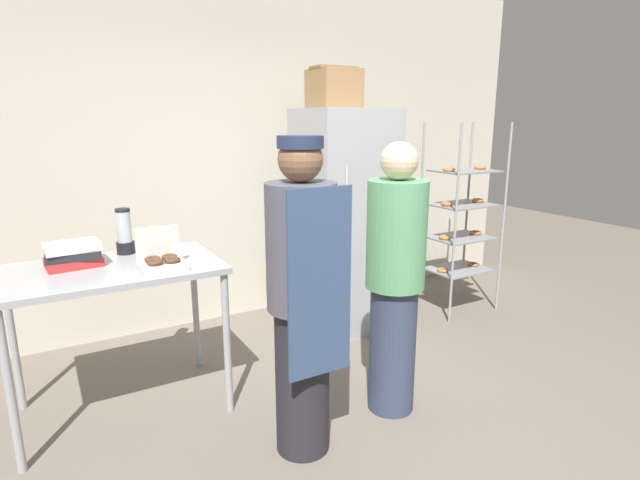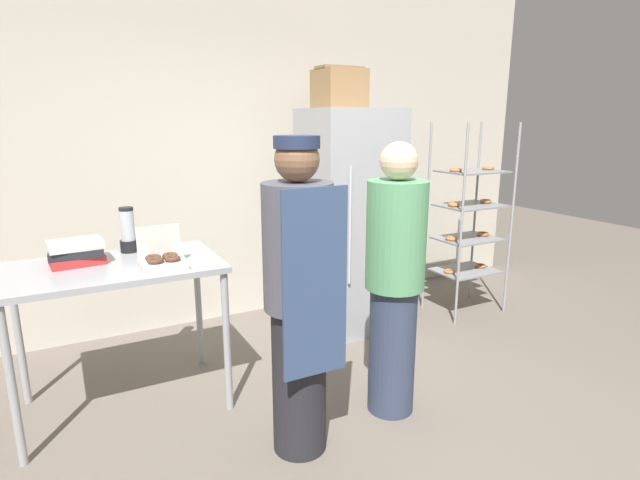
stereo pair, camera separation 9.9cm
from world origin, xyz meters
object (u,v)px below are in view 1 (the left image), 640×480
refrigerator (345,222)px  person_customer (395,280)px  person_baker (302,297)px  binder_stack (73,255)px  donut_box (162,262)px  cardboard_storage_box (334,88)px  baking_rack (461,220)px  blender_pitcher (124,233)px

refrigerator → person_customer: size_ratio=1.12×
person_baker → person_customer: size_ratio=1.03×
binder_stack → person_baker: (0.98, -1.00, -0.12)m
donut_box → cardboard_storage_box: size_ratio=0.71×
baking_rack → person_customer: (-1.58, -1.04, -0.02)m
donut_box → person_baker: size_ratio=0.15×
baking_rack → person_baker: size_ratio=1.03×
binder_stack → person_baker: size_ratio=0.18×
cardboard_storage_box → person_customer: cardboard_storage_box is taller
donut_box → blender_pitcher: size_ratio=0.86×
refrigerator → baking_rack: 1.17m
baking_rack → person_baker: 2.51m
baking_rack → donut_box: 2.83m
refrigerator → baking_rack: size_ratio=1.06×
refrigerator → blender_pitcher: size_ratio=6.34×
cardboard_storage_box → refrigerator: bearing=-43.4°
refrigerator → person_baker: (-1.10, -1.32, -0.04)m
person_customer → cardboard_storage_box: bearing=74.3°
refrigerator → person_customer: refrigerator is taller
person_customer → refrigerator: bearing=70.5°
baking_rack → cardboard_storage_box: cardboard_storage_box is taller
donut_box → cardboard_storage_box: cardboard_storage_box is taller
blender_pitcher → cardboard_storage_box: size_ratio=0.82×
refrigerator → cardboard_storage_box: bearing=136.6°
donut_box → person_baker: (0.54, -0.67, -0.10)m
baking_rack → person_customer: size_ratio=1.06×
refrigerator → blender_pitcher: 1.77m
refrigerator → binder_stack: 2.10m
binder_stack → person_customer: (1.64, -0.92, -0.16)m
refrigerator → cardboard_storage_box: size_ratio=5.21×
binder_stack → person_customer: size_ratio=0.19×
blender_pitcher → person_customer: 1.72m
cardboard_storage_box → person_customer: bearing=-105.7°
donut_box → person_customer: person_customer is taller
baking_rack → blender_pitcher: bearing=179.4°
blender_pitcher → person_customer: size_ratio=0.18×
person_baker → baking_rack: bearing=26.5°
refrigerator → baking_rack: refrigerator is taller
blender_pitcher → cardboard_storage_box: 1.95m
person_baker → refrigerator: bearing=50.2°
blender_pitcher → binder_stack: (-0.31, -0.15, -0.06)m
donut_box → person_customer: 1.35m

